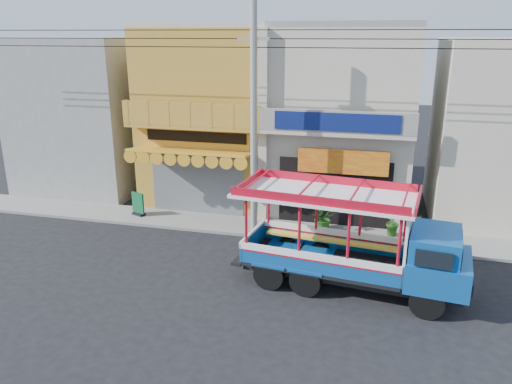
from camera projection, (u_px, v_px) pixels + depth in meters
The scene contains 13 objects.
ground at pixel (258, 274), 16.92m from camera, with size 90.00×90.00×0.00m, color black.
sidewalk at pixel (282, 229), 20.59m from camera, with size 30.00×2.00×0.12m, color slate.
shophouse_left at pixel (217, 113), 23.95m from camera, with size 6.00×7.50×8.24m.
shophouse_right at pixel (343, 118), 22.56m from camera, with size 6.00×6.75×8.24m.
party_pilaster at pixel (263, 130), 20.41m from camera, with size 0.35×0.30×8.00m, color #BEB59C.
filler_building_left at pixel (89, 114), 25.71m from camera, with size 6.00×6.00×7.60m, color gray.
filler_building_right at pixel (510, 132), 21.06m from camera, with size 6.00×6.00×7.60m, color #BEB59C.
utility_pole at pixel (258, 110), 18.63m from camera, with size 28.00×0.26×9.00m.
songthaew_truck at pixel (368, 244), 15.31m from camera, with size 7.37×3.15×3.33m.
green_sign at pixel (138, 206), 21.92m from camera, with size 0.65×0.49×1.03m.
potted_plant_a at pixel (323, 217), 20.17m from camera, with size 1.00×0.87×1.11m, color #204B15.
potted_plant_b at pixel (392, 222), 19.71m from camera, with size 0.61×0.49×1.12m, color #204B15.
potted_plant_c at pixel (417, 227), 19.24m from camera, with size 0.58×0.58×1.04m, color #204B15.
Camera 1 is at (3.66, -14.83, 7.80)m, focal length 35.00 mm.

